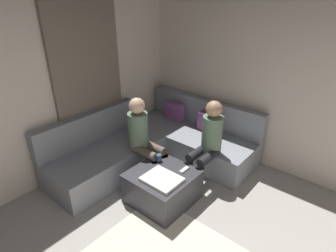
# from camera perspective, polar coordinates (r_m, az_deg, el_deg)

# --- Properties ---
(wall_back) EXTENTS (6.00, 0.12, 2.70)m
(wall_back) POSITION_cam_1_polar(r_m,az_deg,el_deg) (4.06, 31.19, 6.02)
(wall_back) COLOR beige
(wall_back) RESTS_ON ground_plane
(curtain_panel) EXTENTS (0.06, 1.10, 2.50)m
(curtain_panel) POSITION_cam_1_polar(r_m,az_deg,el_deg) (4.22, -15.81, 8.08)
(curtain_panel) COLOR #726659
(curtain_panel) RESTS_ON ground_plane
(sectional_couch) EXTENTS (2.10, 2.55, 0.87)m
(sectional_couch) POSITION_cam_1_polar(r_m,az_deg,el_deg) (4.42, -2.40, -3.87)
(sectional_couch) COLOR gray
(sectional_couch) RESTS_ON ground_plane
(ottoman) EXTENTS (0.76, 0.76, 0.42)m
(ottoman) POSITION_cam_1_polar(r_m,az_deg,el_deg) (3.67, -1.17, -12.26)
(ottoman) COLOR #333338
(ottoman) RESTS_ON ground_plane
(folded_blanket) EXTENTS (0.44, 0.36, 0.04)m
(folded_blanket) POSITION_cam_1_polar(r_m,az_deg,el_deg) (3.41, -1.28, -10.87)
(folded_blanket) COLOR white
(folded_blanket) RESTS_ON ottoman
(coffee_mug) EXTENTS (0.08, 0.08, 0.10)m
(coffee_mug) POSITION_cam_1_polar(r_m,az_deg,el_deg) (3.75, -1.93, -6.51)
(coffee_mug) COLOR #334C72
(coffee_mug) RESTS_ON ottoman
(game_remote) EXTENTS (0.05, 0.15, 0.02)m
(game_remote) POSITION_cam_1_polar(r_m,az_deg,el_deg) (3.59, 3.33, -8.95)
(game_remote) COLOR white
(game_remote) RESTS_ON ottoman
(person_on_couch_back) EXTENTS (0.30, 0.60, 1.20)m
(person_on_couch_back) POSITION_cam_1_polar(r_m,az_deg,el_deg) (3.80, 8.17, -3.00)
(person_on_couch_back) COLOR black
(person_on_couch_back) RESTS_ON ground_plane
(person_on_couch_side) EXTENTS (0.60, 0.30, 1.20)m
(person_on_couch_side) POSITION_cam_1_polar(r_m,az_deg,el_deg) (3.88, -5.08, -2.14)
(person_on_couch_side) COLOR brown
(person_on_couch_side) RESTS_ON ground_plane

